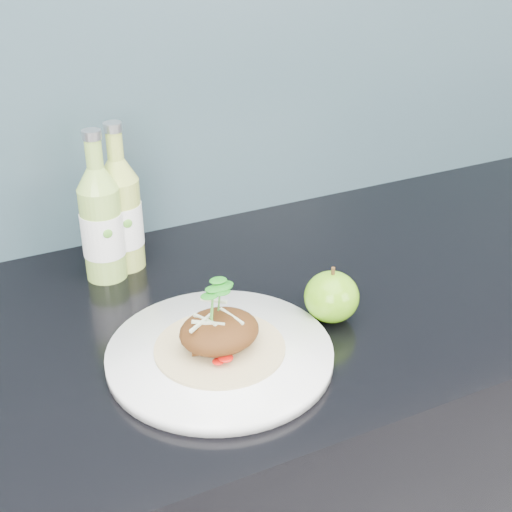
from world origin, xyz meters
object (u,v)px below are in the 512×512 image
object	(u,v)px
dinner_plate	(220,354)
cider_bottle_right	(121,214)
green_apple	(332,297)
cider_bottle_left	(102,224)

from	to	relation	value
dinner_plate	cider_bottle_right	distance (m)	0.30
cider_bottle_right	dinner_plate	bearing A→B (deg)	-64.89
green_apple	cider_bottle_right	xyz separation A→B (m)	(-0.21, 0.27, 0.05)
dinner_plate	cider_bottle_left	size ratio (longest dim) A/B	1.49
green_apple	cider_bottle_right	distance (m)	0.34
dinner_plate	green_apple	world-z (taller)	green_apple
green_apple	cider_bottle_left	xyz separation A→B (m)	(-0.24, 0.25, 0.05)
green_apple	cider_bottle_left	world-z (taller)	cider_bottle_left
dinner_plate	green_apple	xyz separation A→B (m)	(0.17, 0.02, 0.03)
cider_bottle_left	cider_bottle_right	world-z (taller)	same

